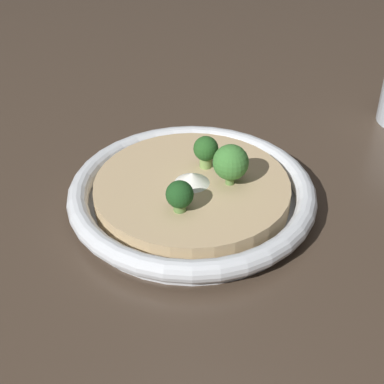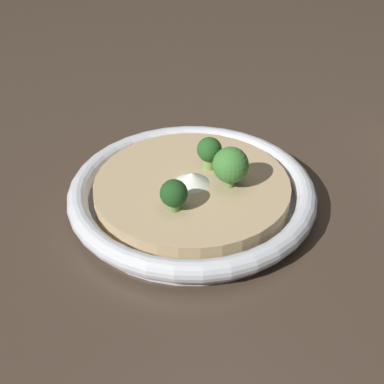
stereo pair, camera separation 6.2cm
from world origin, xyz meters
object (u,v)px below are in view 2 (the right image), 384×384
risotto_bowl (192,194)px  broccoli_back (209,151)px  broccoli_back_right (231,165)px  broccoli_front (174,194)px

risotto_bowl → broccoli_back: (-0.01, 0.03, 0.04)m
broccoli_back_right → broccoli_back: bearing=172.7°
broccoli_front → risotto_bowl: bearing=120.6°
risotto_bowl → broccoli_back: 0.05m
broccoli_front → broccoli_back: 0.08m
risotto_bowl → broccoli_back: size_ratio=7.22×
broccoli_back_right → risotto_bowl: bearing=-136.2°
risotto_bowl → broccoli_back_right: bearing=43.8°
risotto_bowl → broccoli_back_right: 0.06m
broccoli_front → broccoli_back_right: broccoli_back_right is taller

